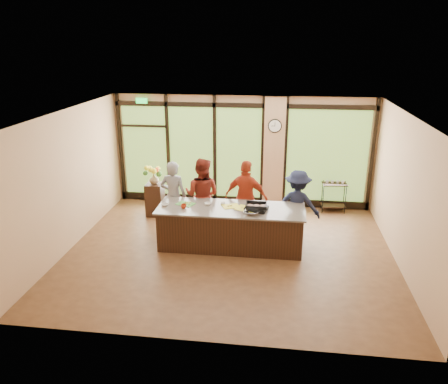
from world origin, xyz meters
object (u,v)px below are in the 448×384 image
(bar_cart, at_px, (334,193))
(cook_right, at_px, (297,205))
(cook_left, at_px, (174,196))
(island_base, at_px, (231,228))
(roasting_pan, at_px, (256,208))
(flower_stand, at_px, (155,199))

(bar_cart, bearing_deg, cook_right, -127.37)
(bar_cart, bearing_deg, cook_left, -163.20)
(island_base, bearing_deg, cook_left, 153.91)
(island_base, xyz_separation_m, roasting_pan, (0.56, -0.06, 0.52))
(island_base, height_order, roasting_pan, roasting_pan)
(cook_left, xyz_separation_m, roasting_pan, (2.01, -0.77, 0.10))
(roasting_pan, bearing_deg, flower_stand, 163.52)
(island_base, bearing_deg, roasting_pan, -6.42)
(bar_cart, bearing_deg, roasting_pan, -134.56)
(cook_right, bearing_deg, island_base, 34.39)
(island_base, height_order, cook_left, cook_left)
(cook_left, height_order, roasting_pan, cook_left)
(cook_left, height_order, bar_cart, cook_left)
(cook_right, distance_m, bar_cart, 2.07)
(cook_right, bearing_deg, roasting_pan, 48.98)
(roasting_pan, height_order, bar_cart, roasting_pan)
(cook_left, xyz_separation_m, bar_cart, (3.93, 1.74, -0.34))
(cook_left, distance_m, bar_cart, 4.31)
(roasting_pan, distance_m, flower_stand, 3.23)
(island_base, xyz_separation_m, flower_stand, (-2.17, 1.58, -0.01))
(island_base, xyz_separation_m, bar_cart, (2.48, 2.45, 0.08))
(roasting_pan, xyz_separation_m, bar_cart, (1.93, 2.51, -0.44))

